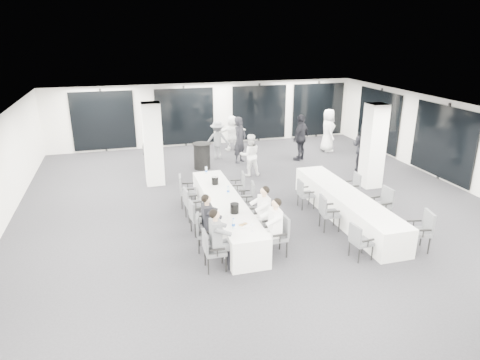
# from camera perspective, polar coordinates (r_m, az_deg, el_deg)

# --- Properties ---
(room) EXTENTS (14.04, 16.04, 2.84)m
(room) POSITION_cam_1_polar(r_m,az_deg,el_deg) (13.46, 5.07, 3.62)
(room) COLOR black
(room) RESTS_ON ground
(column_left) EXTENTS (0.60, 0.60, 2.80)m
(column_left) POSITION_cam_1_polar(r_m,az_deg,el_deg) (14.68, -11.53, 4.70)
(column_left) COLOR white
(column_left) RESTS_ON floor
(column_right) EXTENTS (0.60, 0.60, 2.80)m
(column_right) POSITION_cam_1_polar(r_m,az_deg,el_deg) (14.83, 17.34, 4.35)
(column_right) COLOR white
(column_right) RESTS_ON floor
(banquet_table_main) EXTENTS (0.90, 5.00, 0.75)m
(banquet_table_main) POSITION_cam_1_polar(r_m,az_deg,el_deg) (11.58, -1.98, -4.34)
(banquet_table_main) COLOR white
(banquet_table_main) RESTS_ON floor
(banquet_table_side) EXTENTS (0.90, 5.00, 0.75)m
(banquet_table_side) POSITION_cam_1_polar(r_m,az_deg,el_deg) (12.35, 13.90, -3.37)
(banquet_table_side) COLOR white
(banquet_table_side) RESTS_ON floor
(cocktail_table) EXTENTS (0.71, 0.71, 0.99)m
(cocktail_table) POSITION_cam_1_polar(r_m,az_deg,el_deg) (16.32, -5.10, 3.23)
(cocktail_table) COLOR black
(cocktail_table) RESTS_ON floor
(chair_main_left_near) EXTENTS (0.47, 0.53, 0.93)m
(chair_main_left_near) POSITION_cam_1_polar(r_m,az_deg,el_deg) (9.49, -3.83, -9.03)
(chair_main_left_near) COLOR #4A4D51
(chair_main_left_near) RESTS_ON floor
(chair_main_left_second) EXTENTS (0.55, 0.58, 0.92)m
(chair_main_left_second) POSITION_cam_1_polar(r_m,az_deg,el_deg) (10.29, -4.88, -6.69)
(chair_main_left_second) COLOR #4A4D51
(chair_main_left_second) RESTS_ON floor
(chair_main_left_mid) EXTENTS (0.51, 0.55, 0.91)m
(chair_main_left_mid) POSITION_cam_1_polar(r_m,az_deg,el_deg) (11.10, -5.78, -4.71)
(chair_main_left_mid) COLOR #4A4D51
(chair_main_left_mid) RESTS_ON floor
(chair_main_left_fourth) EXTENTS (0.50, 0.55, 0.92)m
(chair_main_left_fourth) POSITION_cam_1_polar(r_m,az_deg,el_deg) (11.93, -6.57, -2.94)
(chair_main_left_fourth) COLOR #4A4D51
(chair_main_left_fourth) RESTS_ON floor
(chair_main_left_far) EXTENTS (0.55, 0.59, 0.97)m
(chair_main_left_far) POSITION_cam_1_polar(r_m,az_deg,el_deg) (12.84, -7.32, -1.18)
(chair_main_left_far) COLOR #4A4D51
(chair_main_left_far) RESTS_ON floor
(chair_main_right_near) EXTENTS (0.51, 0.57, 0.97)m
(chair_main_right_near) POSITION_cam_1_polar(r_m,az_deg,el_deg) (10.10, 5.23, -7.05)
(chair_main_right_near) COLOR #4A4D51
(chair_main_right_near) RESTS_ON floor
(chair_main_right_second) EXTENTS (0.53, 0.58, 0.96)m
(chair_main_right_second) POSITION_cam_1_polar(r_m,az_deg,el_deg) (10.80, 3.69, -5.21)
(chair_main_right_second) COLOR #4A4D51
(chair_main_right_second) RESTS_ON floor
(chair_main_right_mid) EXTENTS (0.56, 0.59, 0.93)m
(chair_main_right_mid) POSITION_cam_1_polar(r_m,az_deg,el_deg) (11.49, 2.36, -3.69)
(chair_main_right_mid) COLOR #4A4D51
(chair_main_right_mid) RESTS_ON floor
(chair_main_right_fourth) EXTENTS (0.54, 0.57, 0.93)m
(chair_main_right_fourth) POSITION_cam_1_polar(r_m,az_deg,el_deg) (12.26, 1.12, -2.15)
(chair_main_right_fourth) COLOR #4A4D51
(chair_main_right_fourth) RESTS_ON floor
(chair_main_right_far) EXTENTS (0.52, 0.56, 0.91)m
(chair_main_right_far) POSITION_cam_1_polar(r_m,az_deg,el_deg) (13.16, -0.13, -0.66)
(chair_main_right_far) COLOR #4A4D51
(chair_main_right_far) RESTS_ON floor
(chair_side_left_near) EXTENTS (0.48, 0.52, 0.87)m
(chair_side_left_near) POSITION_cam_1_polar(r_m,az_deg,el_deg) (10.27, 15.59, -7.64)
(chair_side_left_near) COLOR #4A4D51
(chair_side_left_near) RESTS_ON floor
(chair_side_left_mid) EXTENTS (0.54, 0.58, 0.95)m
(chair_side_left_mid) POSITION_cam_1_polar(r_m,az_deg,el_deg) (11.50, 11.55, -4.03)
(chair_side_left_mid) COLOR #4A4D51
(chair_side_left_mid) RESTS_ON floor
(chair_side_left_far) EXTENTS (0.45, 0.50, 0.86)m
(chair_side_left_far) POSITION_cam_1_polar(r_m,az_deg,el_deg) (12.79, 8.52, -1.62)
(chair_side_left_far) COLOR #4A4D51
(chair_side_left_far) RESTS_ON floor
(chair_side_right_near) EXTENTS (0.60, 0.63, 1.00)m
(chair_side_right_near) POSITION_cam_1_polar(r_m,az_deg,el_deg) (11.13, 23.09, -5.95)
(chair_side_right_near) COLOR #4A4D51
(chair_side_right_near) RESTS_ON floor
(chair_side_right_mid) EXTENTS (0.53, 0.59, 1.00)m
(chair_side_right_mid) POSITION_cam_1_polar(r_m,az_deg,el_deg) (12.32, 18.48, -2.92)
(chair_side_right_mid) COLOR #4A4D51
(chair_side_right_mid) RESTS_ON floor
(chair_side_right_far) EXTENTS (0.48, 0.53, 0.89)m
(chair_side_right_far) POSITION_cam_1_polar(r_m,az_deg,el_deg) (13.57, 14.80, -0.74)
(chair_side_right_far) COLOR #4A4D51
(chair_side_right_far) RESTS_ON floor
(seated_guest_a) EXTENTS (0.50, 0.38, 1.44)m
(seated_guest_a) POSITION_cam_1_polar(r_m,az_deg,el_deg) (9.39, -2.88, -7.39)
(seated_guest_a) COLOR slate
(seated_guest_a) RESTS_ON floor
(seated_guest_b) EXTENTS (0.50, 0.38, 1.44)m
(seated_guest_b) POSITION_cam_1_polar(r_m,az_deg,el_deg) (10.18, -4.02, -5.17)
(seated_guest_b) COLOR black
(seated_guest_b) RESTS_ON floor
(seated_guest_c) EXTENTS (0.50, 0.38, 1.44)m
(seated_guest_c) POSITION_cam_1_polar(r_m,az_deg,el_deg) (9.93, 4.38, -5.84)
(seated_guest_c) COLOR white
(seated_guest_c) RESTS_ON floor
(seated_guest_d) EXTENTS (0.50, 0.38, 1.44)m
(seated_guest_d) POSITION_cam_1_polar(r_m,az_deg,el_deg) (10.63, 2.88, -4.03)
(seated_guest_d) COLOR white
(seated_guest_d) RESTS_ON floor
(standing_guest_a) EXTENTS (0.97, 0.97, 2.08)m
(standing_guest_a) POSITION_cam_1_polar(r_m,az_deg,el_deg) (16.89, -0.02, 5.76)
(standing_guest_a) COLOR black
(standing_guest_a) RESTS_ON floor
(standing_guest_b) EXTENTS (0.87, 0.56, 1.74)m
(standing_guest_b) POSITION_cam_1_polar(r_m,az_deg,el_deg) (15.39, 1.34, 3.73)
(standing_guest_b) COLOR white
(standing_guest_b) RESTS_ON floor
(standing_guest_c) EXTENTS (1.25, 0.88, 1.75)m
(standing_guest_c) POSITION_cam_1_polar(r_m,az_deg,el_deg) (17.50, -3.01, 5.67)
(standing_guest_c) COLOR slate
(standing_guest_c) RESTS_ON floor
(standing_guest_d) EXTENTS (1.41, 1.32, 2.12)m
(standing_guest_d) POSITION_cam_1_polar(r_m,az_deg,el_deg) (17.38, 8.12, 6.03)
(standing_guest_d) COLOR black
(standing_guest_d) RESTS_ON floor
(standing_guest_e) EXTENTS (0.76, 1.09, 2.08)m
(standing_guest_e) POSITION_cam_1_polar(r_m,az_deg,el_deg) (18.93, 11.68, 6.86)
(standing_guest_e) COLOR white
(standing_guest_e) RESTS_ON floor
(standing_guest_f) EXTENTS (1.65, 0.78, 1.73)m
(standing_guest_f) POSITION_cam_1_polar(r_m,az_deg,el_deg) (18.78, -1.10, 6.63)
(standing_guest_f) COLOR white
(standing_guest_f) RESTS_ON floor
(standing_guest_g) EXTENTS (0.74, 0.64, 1.79)m
(standing_guest_g) POSITION_cam_1_polar(r_m,az_deg,el_deg) (16.70, -11.97, 4.65)
(standing_guest_g) COLOR black
(standing_guest_g) RESTS_ON floor
(standing_guest_h) EXTENTS (1.04, 1.18, 2.09)m
(standing_guest_h) POSITION_cam_1_polar(r_m,az_deg,el_deg) (16.50, 16.14, 4.67)
(standing_guest_h) COLOR black
(standing_guest_h) RESTS_ON floor
(ice_bucket_near) EXTENTS (0.22, 0.22, 0.25)m
(ice_bucket_near) POSITION_cam_1_polar(r_m,az_deg,el_deg) (10.57, -0.74, -3.80)
(ice_bucket_near) COLOR black
(ice_bucket_near) RESTS_ON banquet_table_main
(ice_bucket_far) EXTENTS (0.20, 0.20, 0.23)m
(ice_bucket_far) POSITION_cam_1_polar(r_m,az_deg,el_deg) (12.53, -3.35, -0.08)
(ice_bucket_far) COLOR black
(ice_bucket_far) RESTS_ON banquet_table_main
(water_bottle_a) EXTENTS (0.08, 0.08, 0.24)m
(water_bottle_a) POSITION_cam_1_polar(r_m,az_deg,el_deg) (9.78, -0.88, -5.85)
(water_bottle_a) COLOR silver
(water_bottle_a) RESTS_ON banquet_table_main
(water_bottle_b) EXTENTS (0.07, 0.07, 0.22)m
(water_bottle_b) POSITION_cam_1_polar(r_m,az_deg,el_deg) (11.77, -1.59, -1.38)
(water_bottle_b) COLOR silver
(water_bottle_b) RESTS_ON banquet_table_main
(water_bottle_c) EXTENTS (0.07, 0.07, 0.23)m
(water_bottle_c) POSITION_cam_1_polar(r_m,az_deg,el_deg) (13.45, -4.52, 1.30)
(water_bottle_c) COLOR silver
(water_bottle_c) RESTS_ON banquet_table_main
(plate_a) EXTENTS (0.21, 0.21, 0.03)m
(plate_a) POSITION_cam_1_polar(r_m,az_deg,el_deg) (9.95, 0.17, -6.06)
(plate_a) COLOR white
(plate_a) RESTS_ON banquet_table_main
(plate_b) EXTENTS (0.18, 0.18, 0.03)m
(plate_b) POSITION_cam_1_polar(r_m,az_deg,el_deg) (10.03, 0.70, -5.84)
(plate_b) COLOR white
(plate_b) RESTS_ON banquet_table_main
(plate_c) EXTENTS (0.21, 0.21, 0.03)m
(plate_c) POSITION_cam_1_polar(r_m,az_deg,el_deg) (10.84, -0.87, -3.83)
(plate_c) COLOR white
(plate_c) RESTS_ON banquet_table_main
(wine_glass) EXTENTS (0.08, 0.08, 0.20)m
(wine_glass) POSITION_cam_1_polar(r_m,az_deg,el_deg) (9.63, 1.63, -6.06)
(wine_glass) COLOR silver
(wine_glass) RESTS_ON banquet_table_main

